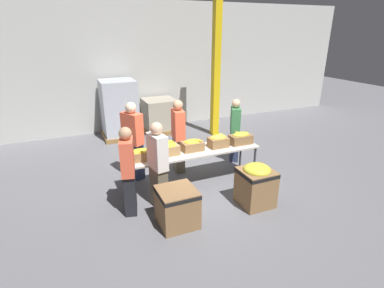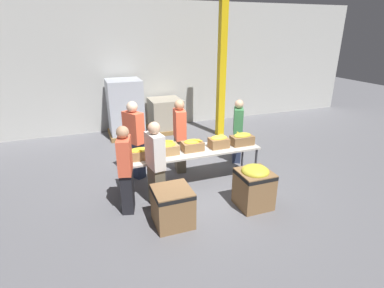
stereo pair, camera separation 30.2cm
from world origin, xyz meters
name	(u,v)px [view 2 (the right image)]	position (x,y,z in m)	size (l,w,h in m)	color
ground_plane	(192,183)	(0.00, 0.00, 0.00)	(30.00, 30.00, 0.00)	slate
wall_back	(145,67)	(0.00, 4.36, 2.00)	(16.00, 0.08, 4.00)	#B7B7B2
sorting_table	(192,153)	(0.00, 0.00, 0.71)	(2.90, 0.70, 0.76)	beige
banana_box_0	(140,153)	(-1.11, -0.03, 0.87)	(0.44, 0.31, 0.23)	olive
banana_box_1	(167,148)	(-0.54, 0.01, 0.89)	(0.44, 0.33, 0.27)	#A37A4C
banana_box_2	(192,145)	(0.01, 0.02, 0.88)	(0.44, 0.30, 0.26)	olive
banana_box_3	(219,141)	(0.60, -0.02, 0.90)	(0.41, 0.29, 0.28)	olive
banana_box_4	(242,139)	(1.15, -0.04, 0.89)	(0.49, 0.30, 0.27)	olive
volunteer_0	(180,137)	(-0.04, 0.71, 0.84)	(0.29, 0.48, 1.70)	#6B604C
volunteer_1	(126,170)	(-1.47, -0.56, 0.81)	(0.32, 0.48, 1.63)	black
volunteer_2	(134,141)	(-1.07, 0.75, 0.86)	(0.43, 0.52, 1.74)	#2D3856
volunteer_3	(156,165)	(-0.92, -0.56, 0.82)	(0.29, 0.47, 1.64)	#6B604C
volunteer_4	(238,131)	(1.46, 0.73, 0.79)	(0.38, 0.47, 1.58)	#2D3856
donation_bin_0	(173,205)	(-0.82, -1.25, 0.36)	(0.63, 0.63, 0.66)	olive
donation_bin_1	(254,185)	(0.76, -1.25, 0.44)	(0.60, 0.60, 0.83)	olive
support_pillar	(222,71)	(1.95, 2.73, 2.00)	(0.21, 0.21, 4.00)	yellow
pallet_stack_0	(165,115)	(0.45, 3.70, 0.52)	(1.07, 1.07, 1.06)	olive
pallet_stack_1	(125,109)	(-0.83, 3.66, 0.86)	(1.10, 1.10, 1.75)	olive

